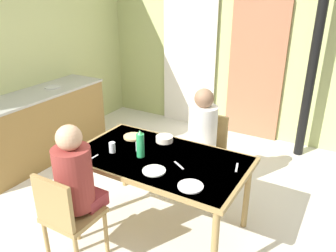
% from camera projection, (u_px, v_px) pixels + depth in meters
% --- Properties ---
extents(ground_plane, '(6.50, 6.50, 0.00)m').
position_uv_depth(ground_plane, '(134.00, 207.00, 3.55)').
color(ground_plane, silver).
extents(wall_back, '(4.33, 0.10, 2.84)m').
position_uv_depth(wall_back, '(229.00, 39.00, 4.98)').
color(wall_back, '#ADB873').
rests_on(wall_back, ground_plane).
extents(wall_left, '(0.10, 3.75, 2.84)m').
position_uv_depth(wall_left, '(30.00, 46.00, 4.45)').
color(wall_left, '#B0B876').
rests_on(wall_left, ground_plane).
extents(door_wooden, '(0.80, 0.05, 2.00)m').
position_uv_depth(door_wooden, '(256.00, 72.00, 4.86)').
color(door_wooden, '#9B6044').
rests_on(door_wooden, ground_plane).
extents(stove_pipe_column, '(0.12, 0.12, 2.84)m').
position_uv_depth(stove_pipe_column, '(315.00, 50.00, 4.12)').
color(stove_pipe_column, black).
rests_on(stove_pipe_column, ground_plane).
extents(curtain_panel, '(0.90, 0.03, 2.39)m').
position_uv_depth(curtain_panel, '(189.00, 52.00, 5.27)').
color(curtain_panel, white).
rests_on(curtain_panel, ground_plane).
extents(kitchen_counter, '(0.61, 1.87, 0.91)m').
position_uv_depth(kitchen_counter, '(41.00, 125.00, 4.45)').
color(kitchen_counter, olive).
rests_on(kitchen_counter, ground_plane).
extents(dining_table, '(1.58, 0.90, 0.74)m').
position_uv_depth(dining_table, '(160.00, 164.00, 3.05)').
color(dining_table, olive).
rests_on(dining_table, ground_plane).
extents(chair_near_diner, '(0.40, 0.40, 0.87)m').
position_uv_depth(chair_near_diner, '(67.00, 215.00, 2.65)').
color(chair_near_diner, olive).
rests_on(chair_near_diner, ground_plane).
extents(chair_far_diner, '(0.40, 0.40, 0.87)m').
position_uv_depth(chair_far_diner, '(206.00, 149.00, 3.71)').
color(chair_far_diner, olive).
rests_on(chair_far_diner, ground_plane).
extents(person_near_diner, '(0.30, 0.37, 0.77)m').
position_uv_depth(person_near_diner, '(75.00, 176.00, 2.65)').
color(person_near_diner, maroon).
rests_on(person_near_diner, ground_plane).
extents(person_far_diner, '(0.30, 0.37, 0.77)m').
position_uv_depth(person_far_diner, '(202.00, 130.00, 3.49)').
color(person_far_diner, silver).
rests_on(person_far_diner, ground_plane).
extents(water_bottle_green_near, '(0.07, 0.07, 0.26)m').
position_uv_depth(water_bottle_green_near, '(140.00, 144.00, 2.99)').
color(water_bottle_green_near, '#2AA55B').
rests_on(water_bottle_green_near, dining_table).
extents(serving_bowl_center, '(0.17, 0.17, 0.05)m').
position_uv_depth(serving_bowl_center, '(164.00, 139.00, 3.32)').
color(serving_bowl_center, '#F1E3CA').
rests_on(serving_bowl_center, dining_table).
extents(dinner_plate_near_left, '(0.20, 0.20, 0.01)m').
position_uv_depth(dinner_plate_near_left, '(190.00, 186.00, 2.58)').
color(dinner_plate_near_left, white).
rests_on(dinner_plate_near_left, dining_table).
extents(dinner_plate_near_right, '(0.20, 0.20, 0.01)m').
position_uv_depth(dinner_plate_near_right, '(154.00, 171.00, 2.79)').
color(dinner_plate_near_right, white).
rests_on(dinner_plate_near_right, dining_table).
extents(drinking_glass_by_near_diner, '(0.06, 0.06, 0.10)m').
position_uv_depth(drinking_glass_by_near_diner, '(112.00, 147.00, 3.10)').
color(drinking_glass_by_near_diner, silver).
rests_on(drinking_glass_by_near_diner, dining_table).
extents(drinking_glass_by_far_diner, '(0.06, 0.06, 0.09)m').
position_uv_depth(drinking_glass_by_far_diner, '(139.00, 146.00, 3.13)').
color(drinking_glass_by_far_diner, silver).
rests_on(drinking_glass_by_far_diner, dining_table).
extents(bread_plate_sliced, '(0.19, 0.19, 0.02)m').
position_uv_depth(bread_plate_sliced, '(133.00, 137.00, 3.40)').
color(bread_plate_sliced, '#DBB77A').
rests_on(bread_plate_sliced, dining_table).
extents(cutlery_knife_near, '(0.02, 0.15, 0.00)m').
position_uv_depth(cutlery_knife_near, '(92.00, 158.00, 3.00)').
color(cutlery_knife_near, silver).
rests_on(cutlery_knife_near, dining_table).
extents(cutlery_fork_near, '(0.14, 0.09, 0.00)m').
position_uv_depth(cutlery_fork_near, '(179.00, 165.00, 2.89)').
color(cutlery_fork_near, silver).
rests_on(cutlery_fork_near, dining_table).
extents(cutlery_knife_far, '(0.05, 0.15, 0.00)m').
position_uv_depth(cutlery_knife_far, '(237.00, 167.00, 2.85)').
color(cutlery_knife_far, silver).
rests_on(cutlery_knife_far, dining_table).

